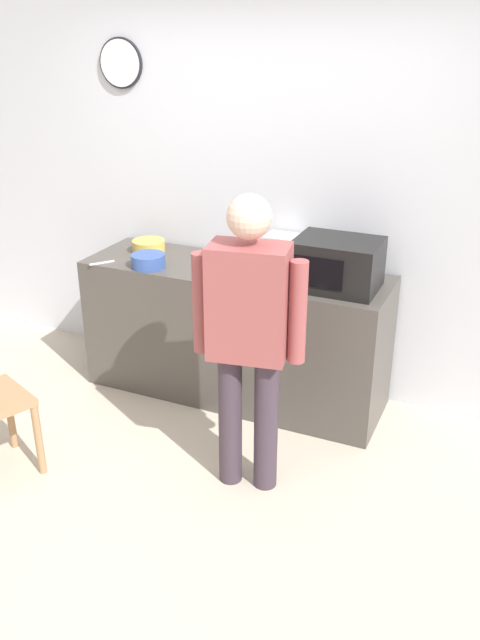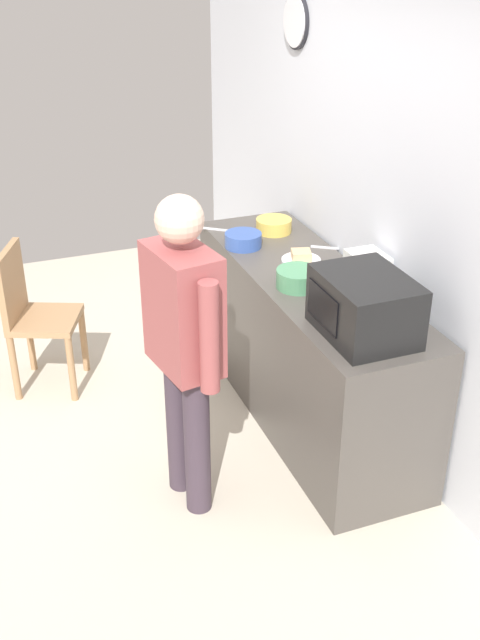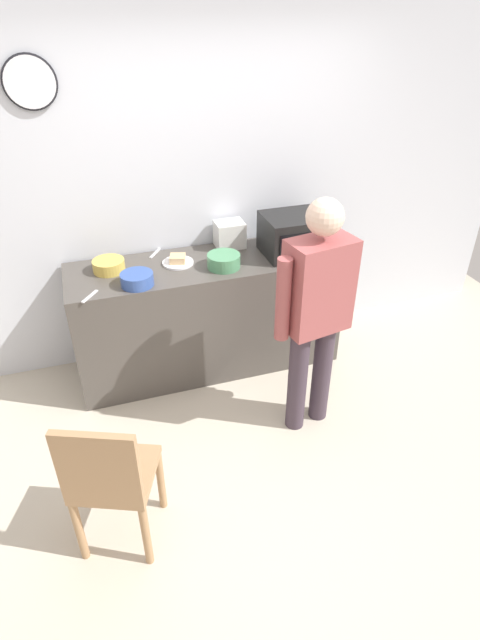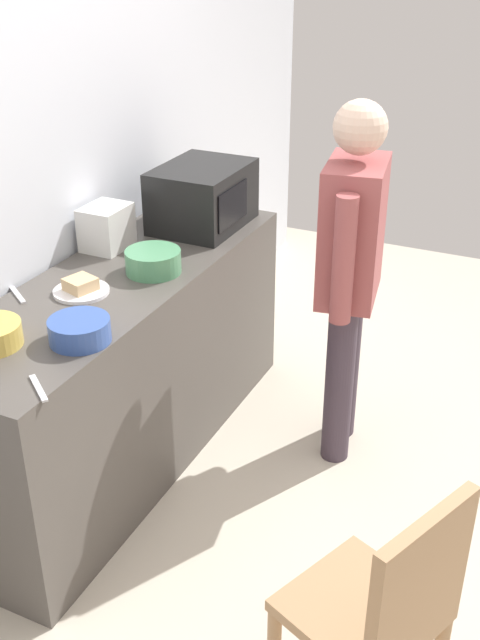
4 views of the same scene
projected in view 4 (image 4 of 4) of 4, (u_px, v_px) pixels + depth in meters
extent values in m
plane|color=beige|center=(383.00, 513.00, 3.30)|extent=(6.00, 6.00, 0.00)
cube|color=silver|center=(47.00, 172.00, 3.30)|extent=(5.40, 0.10, 2.60)
cube|color=#4C4742|center=(125.00, 368.00, 3.48)|extent=(2.04, 0.62, 0.92)
cube|color=black|center=(202.00, 196.00, 3.73)|extent=(0.50, 0.38, 0.30)
cube|color=black|center=(233.00, 206.00, 3.61)|extent=(0.30, 0.01, 0.18)
cylinder|color=white|center=(81.00, 291.00, 3.11)|extent=(0.23, 0.23, 0.01)
cube|color=#D6B07C|center=(80.00, 284.00, 3.10)|extent=(0.14, 0.14, 0.05)
cylinder|color=#4C8E60|center=(153.00, 261.00, 3.28)|extent=(0.24, 0.24, 0.10)
cylinder|color=#33519E|center=(80.00, 330.00, 2.75)|extent=(0.22, 0.22, 0.09)
cube|color=silver|center=(106.00, 227.00, 3.50)|extent=(0.22, 0.18, 0.20)
cube|color=silver|center=(18.00, 295.00, 3.09)|extent=(0.11, 0.15, 0.01)
cube|color=silver|center=(38.00, 388.00, 2.48)|extent=(0.12, 0.15, 0.01)
cylinder|color=#3E313D|center=(346.00, 362.00, 3.64)|extent=(0.13, 0.13, 0.80)
cylinder|color=#3E313D|center=(339.00, 384.00, 3.47)|extent=(0.13, 0.13, 0.80)
cube|color=#9E4C4C|center=(353.00, 231.00, 3.23)|extent=(0.44, 0.31, 0.60)
cylinder|color=#9E4C4C|center=(360.00, 218.00, 3.46)|extent=(0.09, 0.09, 0.54)
cylinder|color=#9E4C4C|center=(343.00, 261.00, 3.03)|extent=(0.09, 0.09, 0.54)
sphere|color=beige|center=(360.00, 127.00, 3.02)|extent=(0.22, 0.22, 0.22)
cylinder|color=#A87F56|center=(349.00, 601.00, 2.59)|extent=(0.04, 0.04, 0.45)
cube|color=#A87F56|center=(361.00, 609.00, 2.25)|extent=(0.52, 0.52, 0.04)
cube|color=#A87F56|center=(420.00, 584.00, 2.02)|extent=(0.38, 0.19, 0.45)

